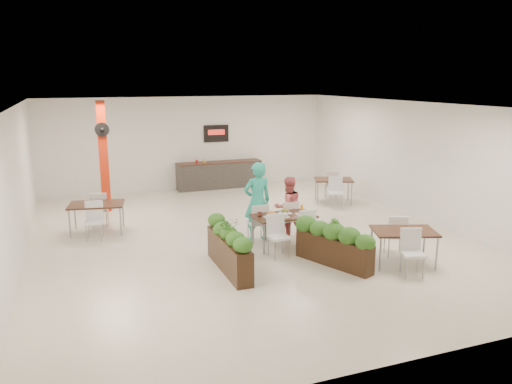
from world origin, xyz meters
The scene contains 12 objects.
ground centered at (0.00, 0.00, 0.00)m, with size 12.00×12.00×0.00m, color beige.
room_shell centered at (0.00, 0.00, 2.01)m, with size 10.10×12.10×3.22m.
red_column centered at (-3.00, 3.79, 1.64)m, with size 0.40×0.41×3.20m.
service_counter centered at (1.00, 5.65, 0.49)m, with size 3.00×0.64×2.20m.
main_table centered at (0.58, -0.97, 0.64)m, with size 1.43×1.67×0.92m.
diner_man centered at (0.19, -0.31, 0.95)m, with size 0.69×0.46×1.90m, color #29B29A.
diner_woman centered at (0.99, -0.31, 0.75)m, with size 0.73×0.57×1.50m, color #DE6366.
planter_left centered at (-1.04, -1.94, 0.53)m, with size 0.41×2.13×1.12m.
planter_right centered at (1.08, -2.43, 0.50)m, with size 1.00×1.80×1.00m.
side_table_a centered at (-3.37, 1.66, 0.64)m, with size 1.46×1.67×0.92m.
side_table_b centered at (3.73, 2.33, 0.63)m, with size 1.36×1.66×0.92m.
side_table_c centered at (2.45, -2.91, 0.63)m, with size 1.47×1.67×0.92m.
Camera 1 is at (-3.87, -11.05, 3.81)m, focal length 35.00 mm.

